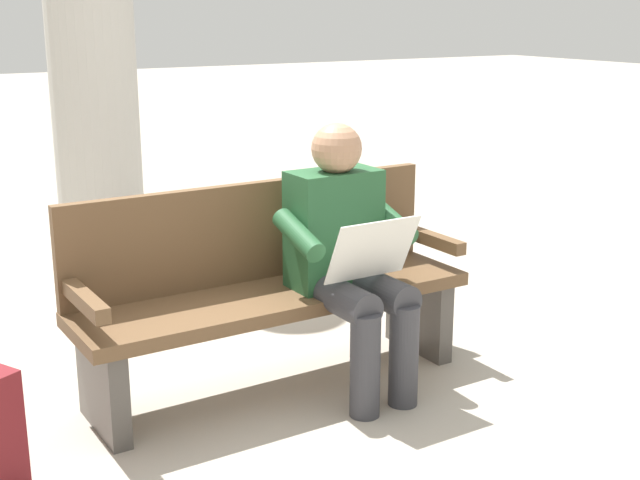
# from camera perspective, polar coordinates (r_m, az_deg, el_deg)

# --- Properties ---
(ground_plane) EXTENTS (40.00, 40.00, 0.00)m
(ground_plane) POSITION_cam_1_polar(r_m,az_deg,el_deg) (3.96, -2.81, -9.58)
(ground_plane) COLOR #A89E8E
(bench_near) EXTENTS (1.81, 0.52, 0.90)m
(bench_near) POSITION_cam_1_polar(r_m,az_deg,el_deg) (3.85, -3.41, -2.99)
(bench_near) COLOR brown
(bench_near) RESTS_ON ground
(person_seated) EXTENTS (0.58, 0.58, 1.18)m
(person_seated) POSITION_cam_1_polar(r_m,az_deg,el_deg) (3.74, 1.84, -0.80)
(person_seated) COLOR #23512D
(person_seated) RESTS_ON ground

